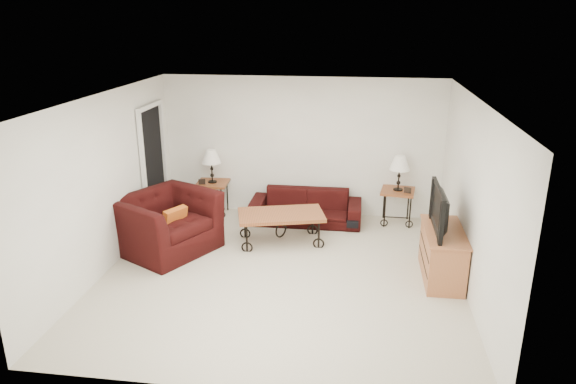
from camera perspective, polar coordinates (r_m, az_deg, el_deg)
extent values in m
plane|color=beige|center=(7.59, -0.74, -8.86)|extent=(5.00, 5.00, 0.00)
cube|color=white|center=(9.48, 1.50, 4.89)|extent=(5.00, 0.02, 2.50)
cube|color=white|center=(4.84, -5.30, -9.28)|extent=(5.00, 0.02, 2.50)
cube|color=white|center=(7.86, -19.11, 0.91)|extent=(0.02, 5.00, 2.50)
cube|color=white|center=(7.18, 19.36, -0.77)|extent=(0.02, 5.00, 2.50)
plane|color=white|center=(6.81, -0.82, 10.14)|extent=(5.00, 5.00, 0.00)
cube|color=black|center=(9.34, -14.36, 2.64)|extent=(0.08, 0.94, 2.04)
imported|color=black|center=(9.30, 1.94, -1.63)|extent=(1.94, 0.76, 0.57)
cube|color=#984526|center=(9.77, -8.10, -0.65)|extent=(0.59, 0.59, 0.61)
cube|color=#984526|center=(9.44, 11.70, -1.55)|extent=(0.63, 0.63, 0.61)
cube|color=black|center=(9.57, -9.31, 1.11)|extent=(0.12, 0.04, 0.10)
cube|color=black|center=(9.19, 12.83, 0.18)|extent=(0.12, 0.06, 0.10)
cube|color=#984526|center=(8.48, -0.76, -3.91)|extent=(1.49, 1.06, 0.51)
imported|color=black|center=(8.35, -13.00, -3.31)|extent=(1.73, 1.80, 0.90)
cube|color=#C75419|center=(8.23, -12.18, -3.06)|extent=(0.29, 0.41, 0.41)
cube|color=#A3613C|center=(7.65, 16.36, -6.48)|extent=(0.49, 1.18, 0.71)
imported|color=black|center=(7.40, 16.67, -1.84)|extent=(0.14, 1.06, 0.61)
ellipsoid|color=black|center=(9.02, 7.02, -3.03)|extent=(0.36, 0.32, 0.39)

